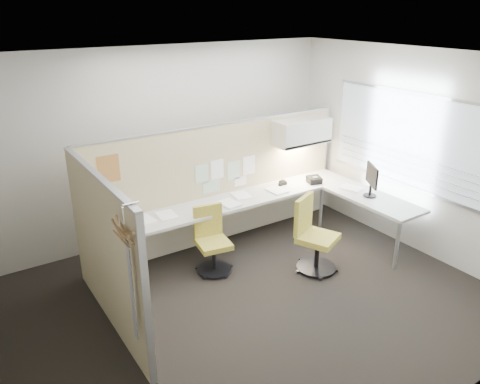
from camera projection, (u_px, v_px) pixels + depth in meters
floor at (250, 301)px, 5.60m from camera, size 5.50×4.50×0.01m
ceiling at (252, 59)px, 4.56m from camera, size 5.50×4.50×0.01m
wall_back at (163, 145)px, 6.83m from camera, size 5.50×0.02×2.80m
wall_front at (429, 291)px, 3.34m from camera, size 5.50×0.02×2.80m
wall_right at (414, 152)px, 6.49m from camera, size 0.02×4.50×2.80m
window_pane at (414, 142)px, 6.42m from camera, size 0.01×2.80×1.30m
partition_back at (219, 184)px, 6.80m from camera, size 4.10×0.06×1.75m
partition_left at (106, 253)px, 4.90m from camera, size 0.06×2.20×1.75m
desk at (259, 206)px, 6.73m from camera, size 4.00×2.07×0.73m
overhead_bin at (302, 132)px, 7.09m from camera, size 0.90×0.36×0.38m
task_light_strip at (301, 145)px, 7.17m from camera, size 0.60×0.06×0.02m
pinned_papers at (225, 173)px, 6.75m from camera, size 1.01×0.00×0.47m
poster at (109, 169)px, 5.75m from camera, size 0.28×0.00×0.35m
chair_left at (212, 242)px, 6.13m from camera, size 0.47×0.48×0.87m
chair_right at (313, 237)px, 6.14m from camera, size 0.61×0.63×0.99m
monitor at (372, 179)px, 6.64m from camera, size 0.25×0.40×0.47m
phone at (314, 180)px, 7.23m from camera, size 0.25×0.24×0.12m
stapler at (283, 184)px, 7.15m from camera, size 0.14×0.04×0.05m
tape_dispenser at (282, 182)px, 7.19m from camera, size 0.11×0.09×0.06m
coat_hook at (125, 244)px, 3.93m from camera, size 0.18×0.43×1.30m
paper_stack_0 at (144, 220)px, 5.96m from camera, size 0.26×0.32×0.03m
paper_stack_1 at (167, 215)px, 6.11m from camera, size 0.25×0.32×0.02m
paper_stack_2 at (229, 204)px, 6.44m from camera, size 0.27×0.33×0.04m
paper_stack_3 at (241, 195)px, 6.76m from camera, size 0.27×0.33×0.01m
paper_stack_4 at (277, 190)px, 6.93m from camera, size 0.24×0.31×0.02m
paper_stack_5 at (351, 188)px, 7.01m from camera, size 0.31×0.36×0.02m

